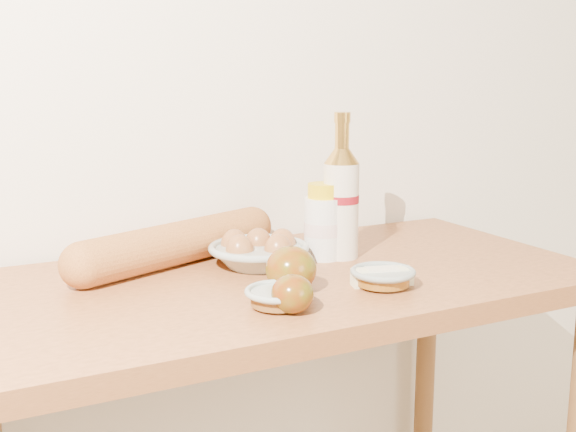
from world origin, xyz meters
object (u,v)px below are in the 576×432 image
(table, at_px, (281,337))
(egg_bowl, at_px, (259,252))
(baguette, at_px, (177,243))
(bourbon_bottle, at_px, (341,200))
(cream_bottle, at_px, (323,224))

(table, xyz_separation_m, egg_bowl, (-0.01, 0.08, 0.15))
(baguette, bearing_deg, bourbon_bottle, -39.17)
(cream_bottle, bearing_deg, baguette, -178.70)
(table, bearing_deg, baguette, 132.45)
(table, distance_m, bourbon_bottle, 0.30)
(cream_bottle, xyz_separation_m, baguette, (-0.28, 0.09, -0.03))
(cream_bottle, distance_m, baguette, 0.30)
(egg_bowl, bearing_deg, bourbon_bottle, -4.39)
(table, xyz_separation_m, baguette, (-0.15, 0.16, 0.17))
(table, height_order, egg_bowl, egg_bowl)
(egg_bowl, distance_m, baguette, 0.16)
(bourbon_bottle, height_order, egg_bowl, bourbon_bottle)
(cream_bottle, distance_m, egg_bowl, 0.15)
(table, bearing_deg, bourbon_bottle, 20.81)
(table, relative_size, cream_bottle, 7.70)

